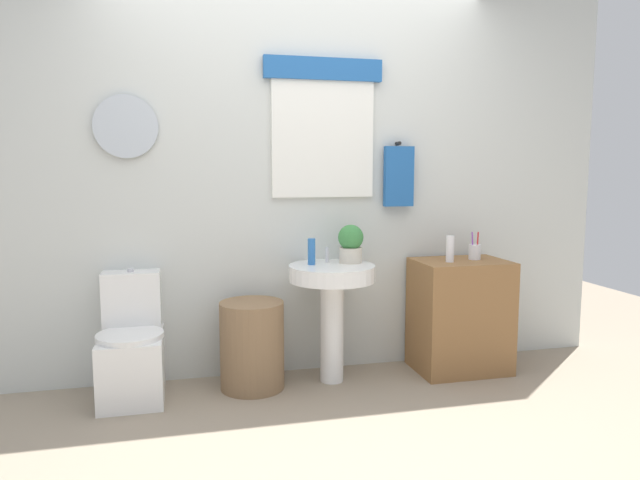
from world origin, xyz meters
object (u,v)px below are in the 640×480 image
Objects in this scene: wooden_cabinet at (460,315)px; potted_plant at (351,243)px; pedestal_sink at (332,292)px; soap_bottle at (312,252)px; toilet at (132,350)px; toothbrush_cup at (475,252)px; laundry_hamper at (252,345)px; lotion_bottle at (450,249)px.

wooden_cabinet is 3.04× the size of potted_plant.
pedestal_sink is 0.34m from potted_plant.
potted_plant is at bearing 2.20° from soap_bottle.
soap_bottle is (-0.12, 0.05, 0.26)m from pedestal_sink.
potted_plant reaches higher than toilet.
wooden_cabinet is at bearing -2.83° from soap_bottle.
pedestal_sink is at bearing -178.86° from toothbrush_cup.
toilet reaches higher than laundry_hamper.
toothbrush_cup is (0.11, 0.02, 0.43)m from wooden_cabinet.
toothbrush_cup reaches higher than pedestal_sink.
laundry_hamper is 3.16× the size of lotion_bottle.
toothbrush_cup is at bearing -2.68° from potted_plant.
toilet reaches higher than wooden_cabinet.
lotion_bottle is (0.90, -0.09, -0.00)m from soap_bottle.
toothbrush_cup reaches higher than lotion_bottle.
potted_plant reaches higher than soap_bottle.
toothbrush_cup reaches higher than laundry_hamper.
wooden_cabinet is (2.11, -0.04, 0.09)m from toilet.
soap_bottle reaches higher than toilet.
laundry_hamper is 2.93× the size of toothbrush_cup.
potted_plant is (0.65, 0.06, 0.61)m from laundry_hamper.
wooden_cabinet is (1.40, 0.00, 0.10)m from laundry_hamper.
lotion_bottle is at bearing -2.92° from pedestal_sink.
toilet is at bearing 179.03° from wooden_cabinet.
toothbrush_cup is (0.86, -0.04, -0.08)m from potted_plant.
laundry_hamper is 2.21× the size of potted_plant.
pedestal_sink is 3.05× the size of potted_plant.
pedestal_sink is at bearing -156.80° from potted_plant.
potted_plant is at bearing 1.02° from toilet.
toilet is 1.23m from soap_bottle.
potted_plant is (0.14, 0.06, 0.30)m from pedestal_sink.
laundry_hamper is at bearing -179.24° from toothbrush_cup.
toilet is 2.27m from toothbrush_cup.
lotion_bottle is at bearing -2.17° from toilet.
laundry_hamper is at bearing 180.00° from wooden_cabinet.
laundry_hamper is at bearing -174.72° from potted_plant.
toilet is 2.11m from wooden_cabinet.
lotion_bottle is at bearing -159.21° from wooden_cabinet.
laundry_hamper is at bearing -2.88° from toilet.
pedestal_sink is 4.06× the size of toothbrush_cup.
wooden_cabinet is at bearing -0.97° from toilet.
toilet is at bearing 178.32° from pedestal_sink.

